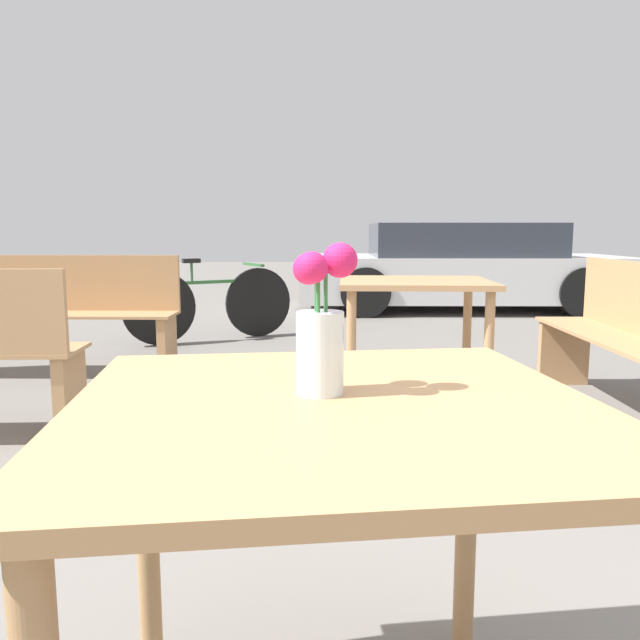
{
  "coord_description": "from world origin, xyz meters",
  "views": [
    {
      "loc": [
        -0.05,
        -1.0,
        1.02
      ],
      "look_at": [
        -0.02,
        0.04,
        0.87
      ],
      "focal_mm": 35.0,
      "sensor_mm": 36.0,
      "label": 1
    }
  ],
  "objects_px": {
    "table_front": "(334,461)",
    "bench_middle": "(53,309)",
    "flower_vase": "(321,332)",
    "parked_car": "(459,268)",
    "bicycle": "(211,303)",
    "bench_far": "(629,334)",
    "table_back": "(414,303)"
  },
  "relations": [
    {
      "from": "table_front",
      "to": "bench_middle",
      "type": "bearing_deg",
      "value": 118.08
    },
    {
      "from": "bench_far",
      "to": "bicycle",
      "type": "distance_m",
      "value": 3.65
    },
    {
      "from": "flower_vase",
      "to": "bench_far",
      "type": "relative_size",
      "value": 0.16
    },
    {
      "from": "bench_middle",
      "to": "bench_far",
      "type": "xyz_separation_m",
      "value": [
        3.58,
        -1.14,
        -0.01
      ]
    },
    {
      "from": "table_back",
      "to": "parked_car",
      "type": "bearing_deg",
      "value": 73.25
    },
    {
      "from": "flower_vase",
      "to": "table_back",
      "type": "height_order",
      "value": "flower_vase"
    },
    {
      "from": "table_front",
      "to": "bench_far",
      "type": "height_order",
      "value": "bench_far"
    },
    {
      "from": "bench_middle",
      "to": "bicycle",
      "type": "distance_m",
      "value": 1.65
    },
    {
      "from": "flower_vase",
      "to": "table_back",
      "type": "relative_size",
      "value": 0.3
    },
    {
      "from": "table_front",
      "to": "parked_car",
      "type": "height_order",
      "value": "parked_car"
    },
    {
      "from": "flower_vase",
      "to": "table_front",
      "type": "bearing_deg",
      "value": -62.74
    },
    {
      "from": "flower_vase",
      "to": "bench_far",
      "type": "height_order",
      "value": "flower_vase"
    },
    {
      "from": "bench_far",
      "to": "bicycle",
      "type": "relative_size",
      "value": 1.07
    },
    {
      "from": "bicycle",
      "to": "table_front",
      "type": "bearing_deg",
      "value": -79.16
    },
    {
      "from": "table_front",
      "to": "bicycle",
      "type": "relative_size",
      "value": 0.64
    },
    {
      "from": "flower_vase",
      "to": "bicycle",
      "type": "relative_size",
      "value": 0.18
    },
    {
      "from": "table_front",
      "to": "bicycle",
      "type": "bearing_deg",
      "value": 100.84
    },
    {
      "from": "table_front",
      "to": "bench_middle",
      "type": "height_order",
      "value": "bench_middle"
    },
    {
      "from": "flower_vase",
      "to": "bicycle",
      "type": "xyz_separation_m",
      "value": [
        -0.9,
        4.78,
        -0.5
      ]
    },
    {
      "from": "table_front",
      "to": "flower_vase",
      "type": "xyz_separation_m",
      "value": [
        -0.02,
        0.04,
        0.21
      ]
    },
    {
      "from": "bench_far",
      "to": "parked_car",
      "type": "relative_size",
      "value": 0.37
    },
    {
      "from": "parked_car",
      "to": "flower_vase",
      "type": "bearing_deg",
      "value": -105.83
    },
    {
      "from": "flower_vase",
      "to": "bicycle",
      "type": "height_order",
      "value": "flower_vase"
    },
    {
      "from": "flower_vase",
      "to": "parked_car",
      "type": "xyz_separation_m",
      "value": [
        2.02,
        7.14,
        -0.31
      ]
    },
    {
      "from": "flower_vase",
      "to": "bench_middle",
      "type": "xyz_separation_m",
      "value": [
        -1.83,
        3.42,
        -0.38
      ]
    },
    {
      "from": "flower_vase",
      "to": "parked_car",
      "type": "relative_size",
      "value": 0.06
    },
    {
      "from": "table_front",
      "to": "bench_far",
      "type": "xyz_separation_m",
      "value": [
        1.73,
        2.33,
        -0.18
      ]
    },
    {
      "from": "table_front",
      "to": "bicycle",
      "type": "xyz_separation_m",
      "value": [
        -0.92,
        4.82,
        -0.29
      ]
    },
    {
      "from": "bench_far",
      "to": "bicycle",
      "type": "bearing_deg",
      "value": 136.8
    },
    {
      "from": "table_back",
      "to": "bicycle",
      "type": "xyz_separation_m",
      "value": [
        -1.48,
        2.45,
        -0.28
      ]
    },
    {
      "from": "table_back",
      "to": "bicycle",
      "type": "relative_size",
      "value": 0.58
    },
    {
      "from": "bicycle",
      "to": "parked_car",
      "type": "xyz_separation_m",
      "value": [
        2.93,
        2.36,
        0.19
      ]
    }
  ]
}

